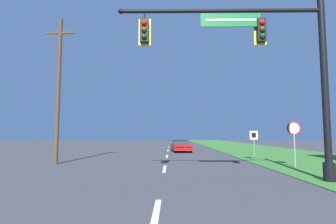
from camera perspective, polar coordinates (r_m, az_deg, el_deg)
name	(u,v)px	position (r m, az deg, el deg)	size (l,w,h in m)	color
grass_verge_right	(261,150)	(31.77, 19.51, -7.88)	(10.00, 110.00, 0.04)	#38752D
road_center_line	(167,156)	(22.13, -0.23, -9.61)	(0.16, 34.80, 0.01)	silver
signal_mast	(273,63)	(11.35, 21.85, 9.81)	(8.42, 0.47, 7.65)	black
car_ahead	(181,146)	(27.92, 2.84, -7.40)	(2.18, 4.51, 1.19)	black
stop_sign	(294,134)	(16.10, 25.74, -4.27)	(0.76, 0.07, 2.50)	gray
route_sign_post	(254,139)	(19.29, 18.17, -5.54)	(0.55, 0.06, 2.03)	gray
utility_pole_near	(58,88)	(18.01, -22.78, 4.93)	(1.80, 0.26, 9.24)	#4C3823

